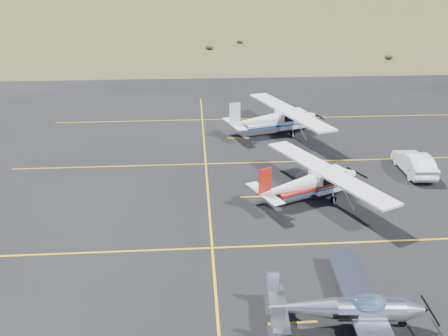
# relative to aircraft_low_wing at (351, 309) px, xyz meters

# --- Properties ---
(ground) EXTENTS (1600.00, 1600.00, 0.00)m
(ground) POSITION_rel_aircraft_low_wing_xyz_m (0.85, 3.84, -0.88)
(ground) COLOR #383D1C
(ground) RESTS_ON ground
(apron) EXTENTS (72.00, 72.00, 0.02)m
(apron) POSITION_rel_aircraft_low_wing_xyz_m (0.85, 10.84, -0.88)
(apron) COLOR black
(apron) RESTS_ON ground
(aircraft_low_wing) EXTENTS (6.09, 8.47, 1.84)m
(aircraft_low_wing) POSITION_rel_aircraft_low_wing_xyz_m (0.00, 0.00, 0.00)
(aircraft_low_wing) COLOR silver
(aircraft_low_wing) RESTS_ON apron
(aircraft_cessna) EXTENTS (7.89, 10.55, 2.76)m
(aircraft_cessna) POSITION_rel_aircraft_low_wing_xyz_m (1.15, 10.81, 0.35)
(aircraft_cessna) COLOR white
(aircraft_cessna) RESTS_ON apron
(aircraft_plain) EXTENTS (8.50, 12.39, 3.17)m
(aircraft_plain) POSITION_rel_aircraft_low_wing_xyz_m (1.14, 23.28, 0.53)
(aircraft_plain) COLOR white
(aircraft_plain) RESTS_ON apron
(sedan) EXTENTS (1.92, 4.70, 1.52)m
(sedan) POSITION_rel_aircraft_low_wing_xyz_m (9.43, 14.29, -0.11)
(sedan) COLOR white
(sedan) RESTS_ON apron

